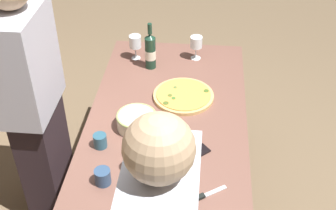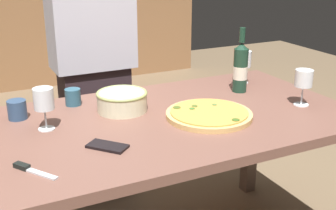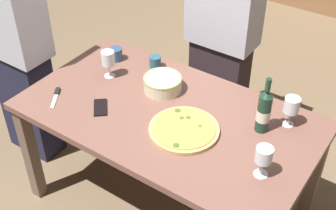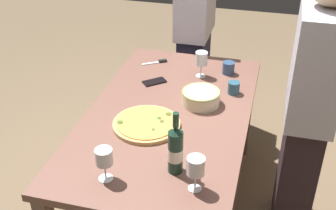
{
  "view_description": "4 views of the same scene",
  "coord_description": "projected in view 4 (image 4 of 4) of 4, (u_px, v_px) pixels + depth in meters",
  "views": [
    {
      "loc": [
        -2.02,
        -0.19,
        2.36
      ],
      "look_at": [
        0.0,
        0.0,
        0.8
      ],
      "focal_mm": 48.14,
      "sensor_mm": 36.0,
      "label": 1
    },
    {
      "loc": [
        -0.76,
        -1.55,
        1.42
      ],
      "look_at": [
        0.0,
        0.0,
        0.8
      ],
      "focal_mm": 47.11,
      "sensor_mm": 36.0,
      "label": 2
    },
    {
      "loc": [
        1.09,
        -1.59,
        2.31
      ],
      "look_at": [
        0.0,
        0.0,
        0.8
      ],
      "focal_mm": 49.14,
      "sensor_mm": 36.0,
      "label": 3
    },
    {
      "loc": [
        2.01,
        0.53,
        2.08
      ],
      "look_at": [
        0.0,
        0.0,
        0.8
      ],
      "focal_mm": 46.96,
      "sensor_mm": 36.0,
      "label": 4
    }
  ],
  "objects": [
    {
      "name": "wine_glass_near_pizza",
      "position": [
        196.0,
        167.0,
        1.87
      ],
      "size": [
        0.08,
        0.08,
        0.17
      ],
      "color": "white",
      "rests_on": "dining_table"
    },
    {
      "name": "person_guest_left",
      "position": [
        308.0,
        113.0,
        2.34
      ],
      "size": [
        0.44,
        0.24,
        1.62
      ],
      "rotation": [
        0.0,
        0.0,
        -1.45
      ],
      "color": "#2D2026",
      "rests_on": "ground"
    },
    {
      "name": "cell_phone",
      "position": [
        154.0,
        82.0,
        2.77
      ],
      "size": [
        0.15,
        0.15,
        0.01
      ],
      "primitive_type": "cube",
      "rotation": [
        0.0,
        0.0,
        3.86
      ],
      "color": "black",
      "rests_on": "dining_table"
    },
    {
      "name": "person_host",
      "position": [
        195.0,
        32.0,
        3.36
      ],
      "size": [
        0.44,
        0.24,
        1.6
      ],
      "rotation": [
        0.0,
        0.0,
        0.07
      ],
      "color": "#202039",
      "rests_on": "ground"
    },
    {
      "name": "cup_ceramic",
      "position": [
        228.0,
        68.0,
        2.86
      ],
      "size": [
        0.08,
        0.08,
        0.08
      ],
      "primitive_type": "cylinder",
      "color": "#2F4A6D",
      "rests_on": "dining_table"
    },
    {
      "name": "ground_plane",
      "position": [
        168.0,
        210.0,
        2.86
      ],
      "size": [
        8.0,
        8.0,
        0.0
      ],
      "primitive_type": "plane",
      "color": "brown"
    },
    {
      "name": "cup_amber",
      "position": [
        234.0,
        88.0,
        2.64
      ],
      "size": [
        0.07,
        0.07,
        0.08
      ],
      "primitive_type": "cylinder",
      "color": "#2B566C",
      "rests_on": "dining_table"
    },
    {
      "name": "wine_glass_by_bottle",
      "position": [
        104.0,
        158.0,
        1.93
      ],
      "size": [
        0.08,
        0.08,
        0.16
      ],
      "color": "white",
      "rests_on": "dining_table"
    },
    {
      "name": "dining_table",
      "position": [
        168.0,
        127.0,
        2.52
      ],
      "size": [
        1.6,
        0.9,
        0.75
      ],
      "color": "brown",
      "rests_on": "ground"
    },
    {
      "name": "pizza",
      "position": [
        147.0,
        124.0,
        2.35
      ],
      "size": [
        0.36,
        0.36,
        0.03
      ],
      "color": "tan",
      "rests_on": "dining_table"
    },
    {
      "name": "wine_bottle",
      "position": [
        175.0,
        149.0,
        1.98
      ],
      "size": [
        0.07,
        0.07,
        0.32
      ],
      "color": "#1B3A2A",
      "rests_on": "dining_table"
    },
    {
      "name": "pizza_knife",
      "position": [
        158.0,
        62.0,
        3.02
      ],
      "size": [
        0.12,
        0.16,
        0.02
      ],
      "color": "silver",
      "rests_on": "dining_table"
    },
    {
      "name": "serving_bowl",
      "position": [
        201.0,
        97.0,
        2.53
      ],
      "size": [
        0.22,
        0.22,
        0.09
      ],
      "color": "beige",
      "rests_on": "dining_table"
    },
    {
      "name": "wine_glass_far_left",
      "position": [
        201.0,
        60.0,
        2.79
      ],
      "size": [
        0.08,
        0.08,
        0.17
      ],
      "color": "white",
      "rests_on": "dining_table"
    }
  ]
}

